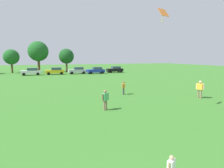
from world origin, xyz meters
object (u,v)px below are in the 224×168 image
bystander_near_trees (200,88)px  parked_car_white_0 (31,71)px  parked_car_yellow_1 (55,71)px  bystander_midfield (124,87)px  parked_car_silver_2 (78,70)px  parked_car_black_4 (115,69)px  tree_right (38,51)px  adult_bystander (105,98)px  tree_left (11,57)px  tree_far_right (66,56)px  child_kite_flyer (171,167)px  parked_car_blue_3 (96,70)px  kite (163,14)px

bystander_near_trees → parked_car_white_0: bearing=-175.3°
parked_car_white_0 → parked_car_yellow_1: size_ratio=1.00×
parked_car_white_0 → bystander_midfield: bearing=109.6°
parked_car_silver_2 → parked_car_black_4: 10.18m
tree_right → parked_car_yellow_1: bearing=-67.8°
adult_bystander → bystander_near_trees: 10.45m
bystander_midfield → tree_left: tree_left is taller
parked_car_yellow_1 → tree_left: (-10.14, 8.65, 3.30)m
bystander_near_trees → parked_car_yellow_1: bystander_near_trees is taller
adult_bystander → tree_far_right: bearing=-123.5°
parked_car_black_4 → tree_far_right: tree_far_right is taller
bystander_midfield → parked_car_white_0: size_ratio=0.35×
bystander_near_trees → tree_right: tree_right is taller
parked_car_white_0 → child_kite_flyer: bearing=97.1°
adult_bystander → parked_car_black_4: parked_car_black_4 is taller
parked_car_yellow_1 → tree_far_right: size_ratio=0.67×
bystander_near_trees → parked_car_blue_3: bystander_near_trees is taller
parked_car_white_0 → parked_car_blue_3: bearing=175.2°
parked_car_silver_2 → parked_car_yellow_1: bearing=-0.6°
bystander_midfield → tree_far_right: bearing=42.2°
parked_car_white_0 → tree_right: bearing=-101.5°
child_kite_flyer → bystander_near_trees: bearing=12.2°
child_kite_flyer → parked_car_white_0: parked_car_white_0 is taller
parked_car_blue_3 → tree_left: 22.51m
parked_car_silver_2 → child_kite_flyer: bearing=83.2°
bystander_midfield → parked_car_white_0: parked_car_white_0 is taller
parked_car_white_0 → tree_right: (1.75, 8.57, 4.80)m
bystander_near_trees → bystander_midfield: size_ratio=1.20×
child_kite_flyer → kite: (5.16, 8.13, 6.84)m
adult_bystander → bystander_near_trees: (10.41, 0.87, 0.11)m
bystander_midfield → tree_right: tree_right is taller
parked_car_blue_3 → tree_left: size_ratio=0.70×
parked_car_silver_2 → tree_left: tree_left is taller
child_kite_flyer → bystander_near_trees: (11.29, 10.18, 0.49)m
parked_car_white_0 → tree_left: 10.40m
parked_car_yellow_1 → parked_car_blue_3: 9.90m
parked_car_black_4 → tree_left: bearing=-17.9°
kite → parked_car_white_0: kite is taller
tree_left → tree_right: bearing=-0.0°
child_kite_flyer → bystander_midfield: bystander_midfield is taller
parked_car_silver_2 → parked_car_black_4: size_ratio=1.00×
bystander_near_trees → kite: (-6.13, -2.05, 6.35)m
adult_bystander → bystander_near_trees: bystander_near_trees is taller
child_kite_flyer → parked_car_yellow_1: size_ratio=0.22×
tree_right → bystander_midfield: bearing=-77.2°
child_kite_flyer → parked_car_blue_3: bearing=47.2°
parked_car_white_0 → parked_car_black_4: same height
adult_bystander → parked_car_yellow_1: bearing=-118.0°
kite → parked_car_silver_2: (0.06, 35.35, -6.56)m
kite → adult_bystander: bearing=164.6°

